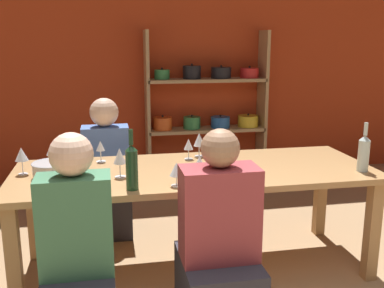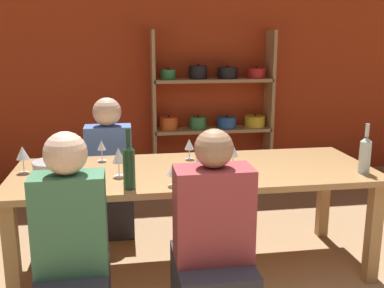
{
  "view_description": "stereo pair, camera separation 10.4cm",
  "coord_description": "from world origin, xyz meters",
  "px_view_note": "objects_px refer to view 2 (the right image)",
  "views": [
    {
      "loc": [
        -0.56,
        -1.29,
        1.59
      ],
      "look_at": [
        0.01,
        1.68,
        0.88
      ],
      "focal_mm": 42.0,
      "sensor_mm": 36.0,
      "label": 1
    },
    {
      "loc": [
        -0.46,
        -1.31,
        1.59
      ],
      "look_at": [
        0.01,
        1.68,
        0.88
      ],
      "focal_mm": 42.0,
      "sensor_mm": 36.0,
      "label": 2
    }
  ],
  "objects_px": {
    "dining_table": "(194,180)",
    "wine_glass_red_d": "(189,145)",
    "wine_glass_empty_a": "(102,146)",
    "wine_glass_white_b": "(23,154)",
    "wine_glass_empty_b": "(225,159)",
    "wine_glass_empty_d": "(200,140)",
    "wine_glass_red_a": "(198,163)",
    "person_near_a": "(73,272)",
    "wine_glass_red_b": "(233,152)",
    "mixing_bowl": "(52,168)",
    "wine_glass_white_a": "(53,149)",
    "wine_glass_empty_c": "(118,156)",
    "shelf_unit": "(214,122)",
    "wine_glass_red_c": "(174,170)",
    "wine_bottle_dark": "(365,154)",
    "wine_bottle_green": "(129,166)",
    "person_far_a": "(110,182)",
    "person_near_b": "(213,268)"
  },
  "relations": [
    {
      "from": "dining_table",
      "to": "wine_glass_red_d",
      "type": "bearing_deg",
      "value": 89.01
    },
    {
      "from": "wine_glass_empty_a",
      "to": "wine_glass_white_b",
      "type": "height_order",
      "value": "wine_glass_white_b"
    },
    {
      "from": "wine_glass_empty_b",
      "to": "wine_glass_empty_d",
      "type": "xyz_separation_m",
      "value": [
        -0.07,
        0.52,
        0.01
      ]
    },
    {
      "from": "wine_glass_red_a",
      "to": "person_near_a",
      "type": "xyz_separation_m",
      "value": [
        -0.72,
        -0.49,
        -0.41
      ]
    },
    {
      "from": "wine_glass_red_a",
      "to": "wine_glass_red_b",
      "type": "distance_m",
      "value": 0.37
    },
    {
      "from": "mixing_bowl",
      "to": "wine_glass_white_b",
      "type": "distance_m",
      "value": 0.23
    },
    {
      "from": "wine_glass_empty_a",
      "to": "wine_glass_white_a",
      "type": "distance_m",
      "value": 0.34
    },
    {
      "from": "wine_glass_white_a",
      "to": "wine_glass_empty_c",
      "type": "relative_size",
      "value": 0.79
    },
    {
      "from": "wine_glass_empty_b",
      "to": "wine_glass_red_d",
      "type": "relative_size",
      "value": 1.09
    },
    {
      "from": "shelf_unit",
      "to": "wine_glass_empty_d",
      "type": "distance_m",
      "value": 1.81
    },
    {
      "from": "wine_glass_white_a",
      "to": "wine_glass_red_c",
      "type": "relative_size",
      "value": 1.04
    },
    {
      "from": "wine_bottle_dark",
      "to": "wine_glass_red_a",
      "type": "distance_m",
      "value": 1.11
    },
    {
      "from": "wine_glass_red_c",
      "to": "wine_glass_empty_c",
      "type": "relative_size",
      "value": 0.76
    },
    {
      "from": "dining_table",
      "to": "wine_glass_empty_d",
      "type": "bearing_deg",
      "value": 73.18
    },
    {
      "from": "wine_glass_white_b",
      "to": "wine_glass_empty_c",
      "type": "distance_m",
      "value": 0.65
    },
    {
      "from": "wine_bottle_dark",
      "to": "shelf_unit",
      "type": "bearing_deg",
      "value": 102.59
    },
    {
      "from": "mixing_bowl",
      "to": "wine_glass_empty_d",
      "type": "distance_m",
      "value": 1.08
    },
    {
      "from": "wine_bottle_dark",
      "to": "wine_glass_white_b",
      "type": "xyz_separation_m",
      "value": [
        -2.21,
        0.35,
        0.0
      ]
    },
    {
      "from": "wine_bottle_green",
      "to": "wine_glass_white_a",
      "type": "xyz_separation_m",
      "value": [
        -0.52,
        0.62,
        -0.03
      ]
    },
    {
      "from": "wine_bottle_green",
      "to": "wine_glass_empty_b",
      "type": "xyz_separation_m",
      "value": [
        0.6,
        0.15,
        -0.02
      ]
    },
    {
      "from": "mixing_bowl",
      "to": "wine_bottle_green",
      "type": "relative_size",
      "value": 0.7
    },
    {
      "from": "wine_glass_red_a",
      "to": "wine_glass_empty_c",
      "type": "bearing_deg",
      "value": 161.45
    },
    {
      "from": "wine_glass_empty_b",
      "to": "wine_glass_red_d",
      "type": "height_order",
      "value": "wine_glass_empty_b"
    },
    {
      "from": "wine_glass_empty_a",
      "to": "wine_glass_white_b",
      "type": "xyz_separation_m",
      "value": [
        -0.5,
        -0.22,
        0.02
      ]
    },
    {
      "from": "wine_bottle_dark",
      "to": "wine_glass_empty_b",
      "type": "relative_size",
      "value": 1.97
    },
    {
      "from": "wine_glass_empty_a",
      "to": "wine_bottle_dark",
      "type": "bearing_deg",
      "value": -18.41
    },
    {
      "from": "shelf_unit",
      "to": "wine_glass_red_c",
      "type": "xyz_separation_m",
      "value": [
        -0.75,
        -2.39,
        0.16
      ]
    },
    {
      "from": "mixing_bowl",
      "to": "person_far_a",
      "type": "bearing_deg",
      "value": 66.15
    },
    {
      "from": "mixing_bowl",
      "to": "wine_glass_white_b",
      "type": "height_order",
      "value": "wine_glass_white_b"
    },
    {
      "from": "shelf_unit",
      "to": "wine_glass_red_a",
      "type": "relative_size",
      "value": 10.77
    },
    {
      "from": "wine_glass_white_a",
      "to": "person_far_a",
      "type": "height_order",
      "value": "person_far_a"
    },
    {
      "from": "shelf_unit",
      "to": "dining_table",
      "type": "distance_m",
      "value": 2.13
    },
    {
      "from": "wine_bottle_dark",
      "to": "wine_glass_white_b",
      "type": "distance_m",
      "value": 2.24
    },
    {
      "from": "wine_glass_empty_a",
      "to": "wine_glass_empty_b",
      "type": "relative_size",
      "value": 0.92
    },
    {
      "from": "wine_glass_red_a",
      "to": "wine_glass_red_d",
      "type": "bearing_deg",
      "value": 87.18
    },
    {
      "from": "wine_bottle_green",
      "to": "wine_glass_empty_c",
      "type": "height_order",
      "value": "wine_bottle_green"
    },
    {
      "from": "mixing_bowl",
      "to": "person_near_a",
      "type": "xyz_separation_m",
      "value": [
        0.18,
        -0.74,
        -0.35
      ]
    },
    {
      "from": "wine_bottle_green",
      "to": "wine_glass_empty_a",
      "type": "relative_size",
      "value": 2.34
    },
    {
      "from": "person_near_a",
      "to": "mixing_bowl",
      "type": "bearing_deg",
      "value": 103.83
    },
    {
      "from": "dining_table",
      "to": "wine_bottle_dark",
      "type": "xyz_separation_m",
      "value": [
        1.09,
        -0.26,
        0.21
      ]
    },
    {
      "from": "wine_glass_empty_a",
      "to": "wine_glass_red_d",
      "type": "relative_size",
      "value": 1.01
    },
    {
      "from": "wine_glass_red_c",
      "to": "wine_glass_red_d",
      "type": "height_order",
      "value": "wine_glass_red_d"
    },
    {
      "from": "dining_table",
      "to": "wine_glass_red_a",
      "type": "distance_m",
      "value": 0.32
    },
    {
      "from": "person_far_a",
      "to": "person_near_b",
      "type": "height_order",
      "value": "person_near_b"
    },
    {
      "from": "dining_table",
      "to": "wine_glass_white_a",
      "type": "xyz_separation_m",
      "value": [
        -0.96,
        0.27,
        0.19
      ]
    },
    {
      "from": "wine_glass_empty_a",
      "to": "wine_glass_red_d",
      "type": "bearing_deg",
      "value": -4.58
    },
    {
      "from": "wine_bottle_dark",
      "to": "wine_glass_red_a",
      "type": "height_order",
      "value": "wine_bottle_dark"
    },
    {
      "from": "dining_table",
      "to": "person_far_a",
      "type": "xyz_separation_m",
      "value": [
        -0.59,
        0.75,
        -0.22
      ]
    },
    {
      "from": "wine_glass_white_b",
      "to": "wine_glass_red_d",
      "type": "xyz_separation_m",
      "value": [
        1.13,
        0.17,
        -0.02
      ]
    },
    {
      "from": "wine_bottle_dark",
      "to": "wine_glass_white_b",
      "type": "height_order",
      "value": "wine_bottle_dark"
    }
  ]
}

